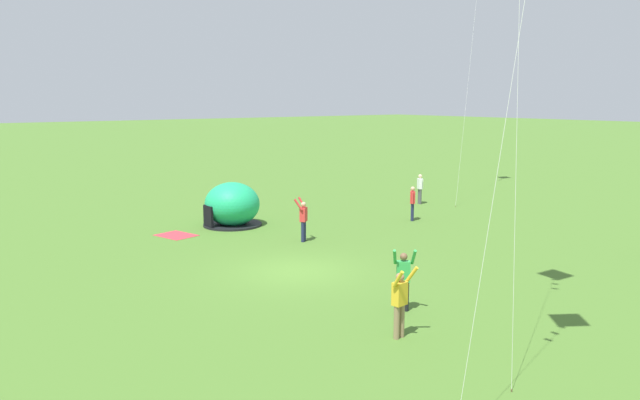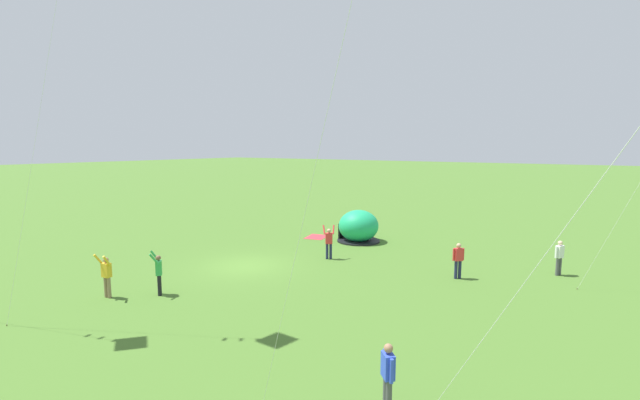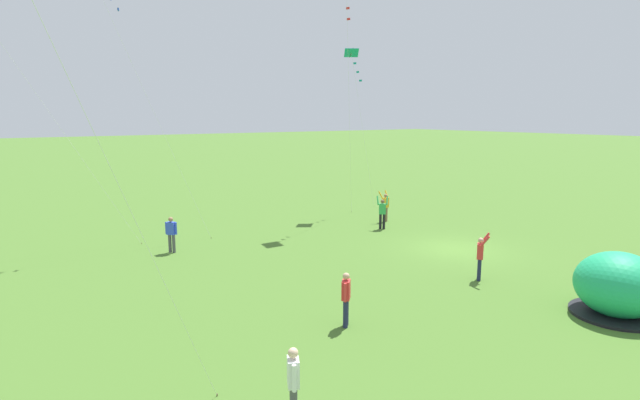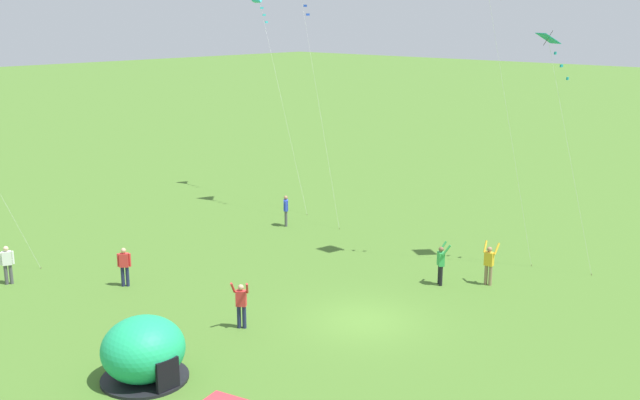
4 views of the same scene
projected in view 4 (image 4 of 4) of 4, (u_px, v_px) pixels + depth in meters
name	position (u px, v px, depth m)	size (l,w,h in m)	color
ground_plane	(363.00, 321.00, 28.61)	(300.00, 300.00, 0.00)	#477028
popup_tent	(143.00, 351.00, 23.76)	(2.81, 2.81, 2.10)	#1EAD6B
person_flying_kite	(241.00, 303.00, 27.69)	(0.68, 0.72, 1.89)	#1E2347
person_center_field	(286.00, 209.00, 41.17)	(0.45, 0.44, 1.72)	#4C4C51
person_strolling	(7.00, 263.00, 32.26)	(0.53, 0.39, 1.72)	#4C4C51
person_watching_sky	(124.00, 265.00, 32.01)	(0.45, 0.44, 1.72)	#1E2347
person_near_tent	(489.00, 263.00, 32.17)	(0.51, 0.68, 1.89)	#8C7251
person_far_back	(441.00, 263.00, 32.16)	(0.68, 0.72, 1.89)	black
kite_cyan	(259.00, 0.00, 46.73)	(3.08, 7.13, 12.82)	silver
kite_teal	(551.00, 47.00, 32.44)	(1.15, 3.24, 10.71)	silver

